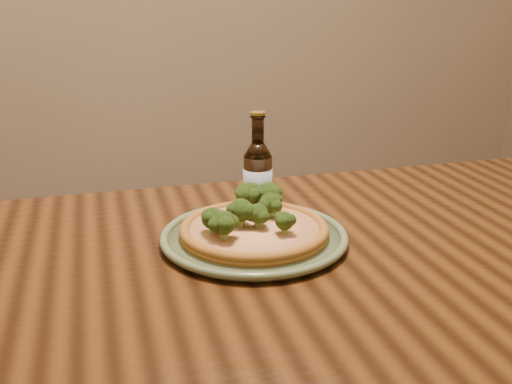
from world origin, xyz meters
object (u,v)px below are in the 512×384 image
object	(u,v)px
table	(330,311)
pizza	(253,226)
plate	(254,237)
beer_bottle	(258,178)

from	to	relation	value
table	pizza	bearing A→B (deg)	134.14
plate	beer_bottle	distance (m)	0.15
beer_bottle	table	bearing A→B (deg)	-79.16
pizza	table	bearing A→B (deg)	-45.86
table	beer_bottle	bearing A→B (deg)	105.11
pizza	beer_bottle	size ratio (longest dim) A/B	1.27
table	plate	xyz separation A→B (m)	(-0.10, 0.10, 0.10)
beer_bottle	pizza	bearing A→B (deg)	-113.24
pizza	beer_bottle	bearing A→B (deg)	71.03
beer_bottle	plate	bearing A→B (deg)	-112.58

